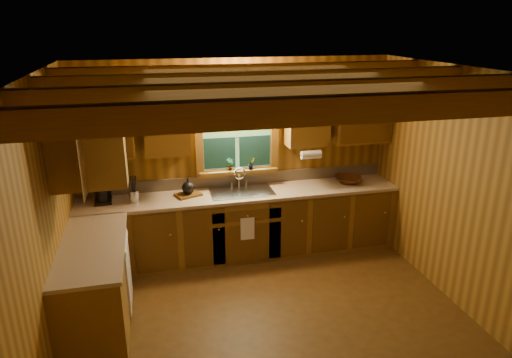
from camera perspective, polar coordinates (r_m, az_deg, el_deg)
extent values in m
plane|color=#553814|center=(5.10, 2.21, -17.46)|extent=(4.20, 4.20, 0.00)
plane|color=brown|center=(4.12, 2.67, 13.01)|extent=(4.20, 4.20, 0.00)
plane|color=brown|center=(6.20, -2.38, 2.79)|extent=(4.20, 0.00, 4.20)
plane|color=brown|center=(2.91, 13.22, -18.08)|extent=(4.20, 0.00, 4.20)
plane|color=brown|center=(4.41, -25.02, -6.00)|extent=(0.00, 3.80, 3.80)
plane|color=brown|center=(5.39, 24.45, -1.49)|extent=(0.00, 3.80, 3.80)
cube|color=brown|center=(3.02, 9.03, 8.47)|extent=(4.20, 0.14, 0.18)
cube|color=brown|center=(3.76, 4.36, 10.70)|extent=(4.20, 0.14, 0.18)
cube|color=brown|center=(4.52, 1.21, 12.15)|extent=(4.20, 0.14, 0.18)
cube|color=brown|center=(5.29, -1.04, 13.16)|extent=(4.20, 0.14, 0.18)
cube|color=brown|center=(6.22, -1.71, -5.72)|extent=(4.20, 0.62, 0.86)
cube|color=brown|center=(5.17, -19.26, -12.37)|extent=(0.62, 1.60, 0.86)
cube|color=tan|center=(6.04, -1.75, -1.84)|extent=(4.20, 0.66, 0.04)
cube|color=tan|center=(4.96, -19.71, -7.90)|extent=(0.64, 1.60, 0.04)
cube|color=tan|center=(6.28, -2.32, -0.06)|extent=(4.20, 0.02, 0.16)
cube|color=white|center=(5.31, -15.59, -11.07)|extent=(0.02, 0.60, 0.80)
cube|color=brown|center=(5.82, -18.86, 6.20)|extent=(0.78, 0.34, 0.78)
cube|color=brown|center=(5.80, -11.14, 6.81)|extent=(0.55, 0.34, 0.78)
cube|color=brown|center=(6.15, 6.38, 7.74)|extent=(0.55, 0.34, 0.78)
cube|color=brown|center=(6.45, 12.98, 7.91)|extent=(0.78, 0.34, 0.78)
cube|color=brown|center=(4.84, -22.51, 3.30)|extent=(0.34, 1.10, 0.78)
cube|color=brown|center=(6.00, -2.40, 9.11)|extent=(1.12, 0.08, 0.10)
cube|color=brown|center=(6.22, -2.29, 0.92)|extent=(1.12, 0.08, 0.10)
cube|color=brown|center=(6.02, -7.12, 4.63)|extent=(0.10, 0.08, 0.80)
cube|color=brown|center=(6.21, 2.30, 5.21)|extent=(0.10, 0.08, 0.80)
cube|color=#4B7833|center=(6.13, -2.41, 5.02)|extent=(0.92, 0.01, 0.80)
cube|color=#113231|center=(6.11, -4.54, 3.22)|extent=(0.42, 0.02, 0.42)
cube|color=#113231|center=(6.20, -0.17, 3.51)|extent=(0.42, 0.02, 0.42)
cylinder|color=black|center=(6.10, -2.36, 5.15)|extent=(0.92, 0.01, 0.01)
cube|color=brown|center=(6.17, -2.22, 0.98)|extent=(1.06, 0.14, 0.04)
cylinder|color=black|center=(5.96, -2.43, 11.29)|extent=(0.08, 0.03, 0.08)
cylinder|color=black|center=(5.89, -3.29, 11.17)|extent=(0.09, 0.17, 0.08)
cylinder|color=black|center=(5.93, -1.35, 11.25)|extent=(0.09, 0.17, 0.08)
sphere|color=#FFE0A5|center=(5.83, -3.76, 10.39)|extent=(0.13, 0.13, 0.13)
sphere|color=#FFE0A5|center=(5.89, -0.64, 10.52)|extent=(0.13, 0.13, 0.13)
cylinder|color=white|center=(6.08, 6.85, 3.02)|extent=(0.27, 0.11, 0.11)
cube|color=white|center=(5.89, -1.07, -6.21)|extent=(0.18, 0.01, 0.30)
cube|color=silver|center=(6.04, -1.78, -1.59)|extent=(0.82, 0.48, 0.02)
cube|color=#262628|center=(6.03, -3.54, -2.31)|extent=(0.34, 0.40, 0.14)
cube|color=#262628|center=(6.10, -0.02, -2.01)|extent=(0.34, 0.40, 0.14)
cylinder|color=silver|center=(6.17, -2.13, -0.10)|extent=(0.04, 0.04, 0.22)
torus|color=silver|center=(6.08, -2.03, 0.70)|extent=(0.16, 0.02, 0.16)
cube|color=black|center=(6.00, -18.46, -2.62)|extent=(0.20, 0.25, 0.03)
cube|color=black|center=(6.02, -18.58, -0.82)|extent=(0.20, 0.09, 0.33)
cube|color=black|center=(5.88, -18.79, 0.18)|extent=(0.20, 0.22, 0.04)
cylinder|color=black|center=(5.94, -18.57, -1.89)|extent=(0.12, 0.12, 0.15)
cylinder|color=silver|center=(5.88, -14.93, -2.09)|extent=(0.12, 0.12, 0.15)
cylinder|color=black|center=(5.82, -15.22, -0.69)|extent=(0.03, 0.04, 0.22)
cylinder|color=black|center=(5.83, -15.06, -0.65)|extent=(0.01, 0.01, 0.22)
cylinder|color=black|center=(5.84, -14.90, -0.60)|extent=(0.03, 0.04, 0.22)
cylinder|color=black|center=(5.85, -14.78, -0.57)|extent=(0.04, 0.06, 0.22)
cube|color=#5A3A13|center=(5.98, -8.41, -1.93)|extent=(0.37, 0.32, 0.03)
sphere|color=black|center=(5.94, -8.45, -1.08)|extent=(0.16, 0.16, 0.16)
cylinder|color=black|center=(5.91, -8.50, -0.15)|extent=(0.03, 0.03, 0.04)
imported|color=#48230C|center=(6.50, 11.40, -0.08)|extent=(0.47, 0.47, 0.09)
imported|color=#5A3A13|center=(6.12, -3.25, 1.84)|extent=(0.11, 0.09, 0.17)
imported|color=#5A3A13|center=(6.16, -0.58, 1.93)|extent=(0.11, 0.09, 0.16)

